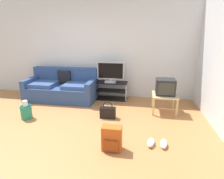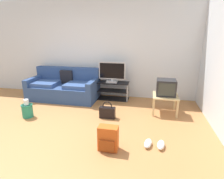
{
  "view_description": "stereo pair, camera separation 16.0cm",
  "coord_description": "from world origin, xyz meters",
  "px_view_note": "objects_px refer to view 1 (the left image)",
  "views": [
    {
      "loc": [
        1.59,
        -2.74,
        1.76
      ],
      "look_at": [
        0.93,
        1.14,
        0.57
      ],
      "focal_mm": 29.46,
      "sensor_mm": 36.0,
      "label": 1
    },
    {
      "loc": [
        1.75,
        -2.71,
        1.76
      ],
      "look_at": [
        0.93,
        1.14,
        0.57
      ],
      "focal_mm": 29.46,
      "sensor_mm": 36.0,
      "label": 2
    }
  ],
  "objects_px": {
    "backpack": "(112,138)",
    "cleaning_bucket": "(26,111)",
    "flat_tv": "(111,72)",
    "side_table": "(165,97)",
    "sneakers_pair": "(157,143)",
    "tv_stand": "(111,91)",
    "couch": "(62,88)",
    "crt_tv": "(165,87)",
    "handbag": "(108,112)"
  },
  "relations": [
    {
      "from": "side_table",
      "to": "crt_tv",
      "type": "bearing_deg",
      "value": 90.0
    },
    {
      "from": "flat_tv",
      "to": "sneakers_pair",
      "type": "bearing_deg",
      "value": -61.29
    },
    {
      "from": "couch",
      "to": "flat_tv",
      "type": "xyz_separation_m",
      "value": [
        1.34,
        0.19,
        0.45
      ]
    },
    {
      "from": "handbag",
      "to": "sneakers_pair",
      "type": "bearing_deg",
      "value": -41.8
    },
    {
      "from": "backpack",
      "to": "cleaning_bucket",
      "type": "distance_m",
      "value": 2.16
    },
    {
      "from": "tv_stand",
      "to": "cleaning_bucket",
      "type": "distance_m",
      "value": 2.21
    },
    {
      "from": "side_table",
      "to": "sneakers_pair",
      "type": "distance_m",
      "value": 1.5
    },
    {
      "from": "tv_stand",
      "to": "handbag",
      "type": "bearing_deg",
      "value": -82.97
    },
    {
      "from": "backpack",
      "to": "sneakers_pair",
      "type": "xyz_separation_m",
      "value": [
        0.72,
        0.23,
        -0.15
      ]
    },
    {
      "from": "backpack",
      "to": "cleaning_bucket",
      "type": "relative_size",
      "value": 0.97
    },
    {
      "from": "tv_stand",
      "to": "crt_tv",
      "type": "height_order",
      "value": "crt_tv"
    },
    {
      "from": "tv_stand",
      "to": "crt_tv",
      "type": "relative_size",
      "value": 2.19
    },
    {
      "from": "backpack",
      "to": "cleaning_bucket",
      "type": "bearing_deg",
      "value": 169.3
    },
    {
      "from": "flat_tv",
      "to": "side_table",
      "type": "distance_m",
      "value": 1.58
    },
    {
      "from": "crt_tv",
      "to": "sneakers_pair",
      "type": "bearing_deg",
      "value": -99.11
    },
    {
      "from": "crt_tv",
      "to": "tv_stand",
      "type": "bearing_deg",
      "value": 154.48
    },
    {
      "from": "handbag",
      "to": "side_table",
      "type": "bearing_deg",
      "value": 24.14
    },
    {
      "from": "tv_stand",
      "to": "handbag",
      "type": "relative_size",
      "value": 2.43
    },
    {
      "from": "cleaning_bucket",
      "to": "couch",
      "type": "bearing_deg",
      "value": 79.81
    },
    {
      "from": "flat_tv",
      "to": "handbag",
      "type": "xyz_separation_m",
      "value": [
        0.15,
        -1.21,
        -0.63
      ]
    },
    {
      "from": "couch",
      "to": "crt_tv",
      "type": "xyz_separation_m",
      "value": [
        2.72,
        -0.44,
        0.29
      ]
    },
    {
      "from": "backpack",
      "to": "handbag",
      "type": "xyz_separation_m",
      "value": [
        -0.28,
        1.12,
        -0.06
      ]
    },
    {
      "from": "couch",
      "to": "handbag",
      "type": "height_order",
      "value": "couch"
    },
    {
      "from": "cleaning_bucket",
      "to": "sneakers_pair",
      "type": "relative_size",
      "value": 1.15
    },
    {
      "from": "backpack",
      "to": "sneakers_pair",
      "type": "height_order",
      "value": "backpack"
    },
    {
      "from": "tv_stand",
      "to": "couch",
      "type": "bearing_deg",
      "value": -170.81
    },
    {
      "from": "couch",
      "to": "handbag",
      "type": "xyz_separation_m",
      "value": [
        1.49,
        -1.01,
        -0.18
      ]
    },
    {
      "from": "backpack",
      "to": "sneakers_pair",
      "type": "distance_m",
      "value": 0.77
    },
    {
      "from": "backpack",
      "to": "couch",
      "type": "bearing_deg",
      "value": 140.61
    },
    {
      "from": "flat_tv",
      "to": "crt_tv",
      "type": "distance_m",
      "value": 1.53
    },
    {
      "from": "couch",
      "to": "backpack",
      "type": "relative_size",
      "value": 4.75
    },
    {
      "from": "crt_tv",
      "to": "handbag",
      "type": "xyz_separation_m",
      "value": [
        -1.23,
        -0.57,
        -0.47
      ]
    },
    {
      "from": "flat_tv",
      "to": "handbag",
      "type": "bearing_deg",
      "value": -82.84
    },
    {
      "from": "flat_tv",
      "to": "cleaning_bucket",
      "type": "bearing_deg",
      "value": -135.9
    },
    {
      "from": "side_table",
      "to": "backpack",
      "type": "relative_size",
      "value": 1.4
    },
    {
      "from": "flat_tv",
      "to": "backpack",
      "type": "xyz_separation_m",
      "value": [
        0.43,
        -2.33,
        -0.57
      ]
    },
    {
      "from": "flat_tv",
      "to": "crt_tv",
      "type": "height_order",
      "value": "flat_tv"
    },
    {
      "from": "side_table",
      "to": "sneakers_pair",
      "type": "xyz_separation_m",
      "value": [
        -0.23,
        -1.44,
        -0.32
      ]
    },
    {
      "from": "couch",
      "to": "backpack",
      "type": "xyz_separation_m",
      "value": [
        1.77,
        -2.13,
        -0.12
      ]
    },
    {
      "from": "sneakers_pair",
      "to": "couch",
      "type": "bearing_deg",
      "value": 142.56
    },
    {
      "from": "flat_tv",
      "to": "sneakers_pair",
      "type": "distance_m",
      "value": 2.5
    },
    {
      "from": "backpack",
      "to": "handbag",
      "type": "distance_m",
      "value": 1.15
    },
    {
      "from": "side_table",
      "to": "handbag",
      "type": "bearing_deg",
      "value": -155.86
    },
    {
      "from": "tv_stand",
      "to": "crt_tv",
      "type": "bearing_deg",
      "value": -25.52
    },
    {
      "from": "backpack",
      "to": "tv_stand",
      "type": "bearing_deg",
      "value": 111.32
    },
    {
      "from": "tv_stand",
      "to": "cleaning_bucket",
      "type": "bearing_deg",
      "value": -135.48
    },
    {
      "from": "tv_stand",
      "to": "handbag",
      "type": "xyz_separation_m",
      "value": [
        0.15,
        -1.23,
        -0.11
      ]
    },
    {
      "from": "flat_tv",
      "to": "side_table",
      "type": "xyz_separation_m",
      "value": [
        1.38,
        -0.65,
        -0.4
      ]
    },
    {
      "from": "tv_stand",
      "to": "backpack",
      "type": "xyz_separation_m",
      "value": [
        0.43,
        -2.35,
        -0.05
      ]
    },
    {
      "from": "tv_stand",
      "to": "handbag",
      "type": "distance_m",
      "value": 1.24
    }
  ]
}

